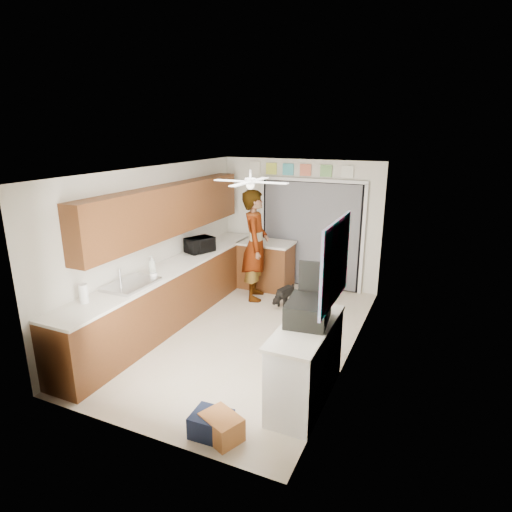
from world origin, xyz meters
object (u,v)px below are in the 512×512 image
(cup, at_px, (154,276))
(suitcase, at_px, (308,311))
(navy_crate, at_px, (211,424))
(microwave, at_px, (200,245))
(man, at_px, (255,245))
(paper_towel_roll, at_px, (84,294))
(cardboard_box, at_px, (221,427))
(soap_bottle, at_px, (152,264))
(dog, at_px, (285,295))

(cup, relative_size, suitcase, 0.18)
(cup, height_order, navy_crate, cup)
(microwave, relative_size, man, 0.24)
(paper_towel_roll, bearing_deg, cardboard_box, -12.01)
(suitcase, bearing_deg, paper_towel_roll, -173.87)
(soap_bottle, distance_m, cup, 0.28)
(navy_crate, bearing_deg, dog, 97.90)
(navy_crate, height_order, man, man)
(soap_bottle, xyz_separation_m, paper_towel_roll, (-0.06, -1.31, -0.02))
(suitcase, bearing_deg, soap_bottle, 159.07)
(soap_bottle, bearing_deg, dog, 48.37)
(cup, relative_size, cardboard_box, 0.27)
(cup, height_order, man, man)
(cardboard_box, bearing_deg, man, 109.04)
(microwave, distance_m, cardboard_box, 3.82)
(cup, relative_size, paper_towel_roll, 0.45)
(microwave, bearing_deg, man, -33.04)
(suitcase, bearing_deg, cup, 162.39)
(microwave, height_order, suitcase, microwave)
(navy_crate, bearing_deg, soap_bottle, 138.76)
(paper_towel_roll, relative_size, dog, 0.51)
(paper_towel_roll, xyz_separation_m, dog, (1.60, 3.03, -0.87))
(paper_towel_roll, distance_m, dog, 3.54)
(suitcase, bearing_deg, microwave, 136.39)
(paper_towel_roll, xyz_separation_m, navy_crate, (2.08, -0.47, -0.94))
(paper_towel_roll, height_order, suitcase, suitcase)
(cardboard_box, relative_size, dog, 0.85)
(microwave, bearing_deg, cup, -152.65)
(navy_crate, bearing_deg, suitcase, 58.97)
(soap_bottle, xyz_separation_m, man, (0.89, 1.85, -0.06))
(cup, bearing_deg, microwave, 94.41)
(cardboard_box, bearing_deg, microwave, 124.25)
(suitcase, relative_size, navy_crate, 1.52)
(cardboard_box, bearing_deg, cup, 141.33)
(cardboard_box, bearing_deg, soap_bottle, 140.38)
(cup, distance_m, navy_crate, 2.58)
(dog, bearing_deg, cup, -109.50)
(cup, distance_m, paper_towel_roll, 1.14)
(cup, xyz_separation_m, navy_crate, (1.85, -1.58, -0.86))
(soap_bottle, bearing_deg, suitcase, -14.13)
(microwave, xyz_separation_m, man, (0.83, 0.56, -0.06))
(microwave, relative_size, soap_bottle, 1.73)
(cardboard_box, relative_size, man, 0.20)
(soap_bottle, relative_size, paper_towel_roll, 1.13)
(microwave, bearing_deg, suitcase, -103.87)
(cardboard_box, distance_m, man, 3.94)
(soap_bottle, xyz_separation_m, dog, (1.54, 1.73, -0.89))
(soap_bottle, xyz_separation_m, cardboard_box, (2.14, -1.77, -0.95))
(microwave, height_order, navy_crate, microwave)
(navy_crate, distance_m, dog, 3.54)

